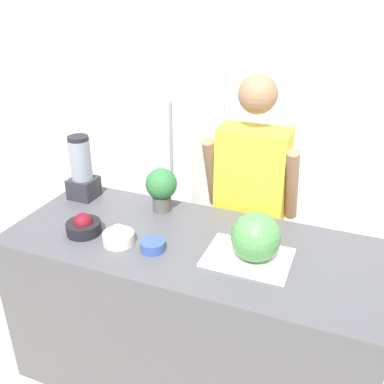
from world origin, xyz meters
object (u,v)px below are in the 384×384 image
object	(u,v)px
refrigerator	(166,147)
bowl_cherries	(84,226)
person	(250,210)
potted_plant	(161,187)
bowl_cream	(119,236)
watermelon	(256,237)
bowl_small_blue	(153,246)
blender	(82,170)

from	to	relation	value
refrigerator	bowl_cherries	world-z (taller)	refrigerator
person	potted_plant	distance (m)	0.57
refrigerator	person	distance (m)	1.17
refrigerator	bowl_cherries	bearing A→B (deg)	-81.34
bowl_cream	potted_plant	xyz separation A→B (m)	(0.05, 0.39, 0.10)
person	bowl_cream	xyz separation A→B (m)	(-0.47, -0.71, 0.11)
bowl_cherries	potted_plant	xyz separation A→B (m)	(0.26, 0.37, 0.10)
bowl_cherries	bowl_cream	distance (m)	0.21
watermelon	person	bearing A→B (deg)	106.23
refrigerator	bowl_cherries	distance (m)	1.45
refrigerator	person	xyz separation A→B (m)	(0.90, -0.74, -0.03)
bowl_cherries	bowl_small_blue	bearing A→B (deg)	-1.49
person	blender	bearing A→B (deg)	-159.65
bowl_cherries	bowl_cream	xyz separation A→B (m)	(0.21, -0.02, -0.00)
bowl_small_blue	potted_plant	bearing A→B (deg)	109.39
refrigerator	watermelon	size ratio (longest dim) A/B	7.71
refrigerator	blender	world-z (taller)	refrigerator
bowl_cherries	blender	xyz separation A→B (m)	(-0.24, 0.35, 0.13)
potted_plant	bowl_cream	bearing A→B (deg)	-96.69
watermelon	bowl_small_blue	distance (m)	0.49
person	bowl_cherries	distance (m)	0.98
refrigerator	potted_plant	distance (m)	1.17
bowl_cream	potted_plant	world-z (taller)	potted_plant
bowl_small_blue	blender	bearing A→B (deg)	150.43
bowl_cherries	bowl_small_blue	world-z (taller)	bowl_cherries
bowl_small_blue	person	bearing A→B (deg)	67.42
bowl_cream	person	bearing A→B (deg)	56.25
refrigerator	bowl_cherries	size ratio (longest dim) A/B	9.89
bowl_cream	bowl_cherries	bearing A→B (deg)	175.60
person	refrigerator	bearing A→B (deg)	140.79
bowl_cherries	blender	distance (m)	0.44
person	watermelon	distance (m)	0.66
person	bowl_small_blue	bearing A→B (deg)	-112.58
blender	potted_plant	xyz separation A→B (m)	(0.50, 0.03, -0.03)
bowl_small_blue	refrigerator	bearing A→B (deg)	113.03
watermelon	blender	world-z (taller)	blender
refrigerator	bowl_small_blue	size ratio (longest dim) A/B	14.71
person	blender	world-z (taller)	person
refrigerator	potted_plant	world-z (taller)	refrigerator
blender	potted_plant	bearing A→B (deg)	2.95
bowl_cream	potted_plant	distance (m)	0.41
person	bowl_cream	world-z (taller)	person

